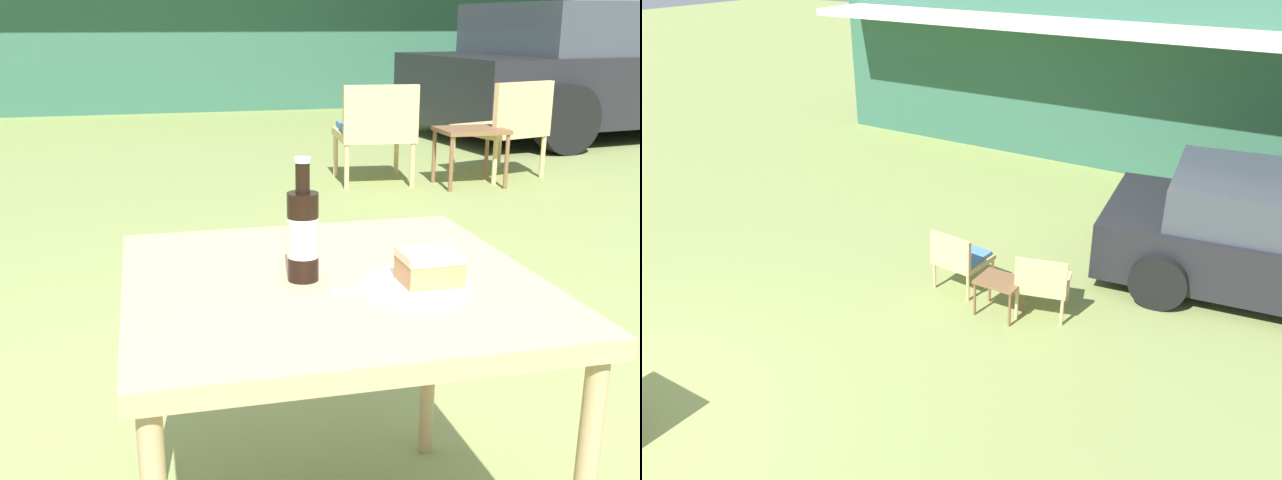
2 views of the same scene
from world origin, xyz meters
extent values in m
cube|color=#2D5B47|center=(0.75, 10.23, 1.50)|extent=(10.25, 3.01, 3.00)
cube|color=silver|center=(0.75, 8.12, 2.46)|extent=(9.73, 1.20, 0.12)
cube|color=#383D47|center=(4.31, 5.80, 1.09)|extent=(2.46, 2.03, 0.50)
cylinder|color=black|center=(3.13, 6.62, 0.32)|extent=(0.65, 0.28, 0.63)
cylinder|color=black|center=(3.40, 4.69, 0.32)|extent=(0.65, 0.28, 0.63)
cylinder|color=tan|center=(1.60, 4.17, 0.16)|extent=(0.04, 0.04, 0.33)
cylinder|color=tan|center=(1.12, 4.22, 0.16)|extent=(0.04, 0.04, 0.33)
cylinder|color=tan|center=(1.56, 3.69, 0.16)|extent=(0.04, 0.04, 0.33)
cylinder|color=tan|center=(1.07, 3.73, 0.16)|extent=(0.04, 0.04, 0.33)
cube|color=tan|center=(1.34, 3.95, 0.36)|extent=(0.59, 0.59, 0.06)
cube|color=tan|center=(1.31, 3.71, 0.56)|extent=(0.55, 0.10, 0.35)
cube|color=#4C7FB7|center=(1.34, 3.95, 0.41)|extent=(0.53, 0.51, 0.05)
cylinder|color=tan|center=(2.53, 4.25, 0.16)|extent=(0.04, 0.04, 0.33)
cylinder|color=tan|center=(2.06, 4.12, 0.16)|extent=(0.04, 0.04, 0.33)
cylinder|color=tan|center=(2.66, 3.78, 0.16)|extent=(0.04, 0.04, 0.33)
cylinder|color=tan|center=(2.19, 3.65, 0.16)|extent=(0.04, 0.04, 0.33)
cube|color=tan|center=(2.36, 3.95, 0.36)|extent=(0.67, 0.67, 0.06)
cube|color=tan|center=(2.43, 3.72, 0.56)|extent=(0.54, 0.20, 0.35)
cube|color=brown|center=(1.98, 3.64, 0.41)|extent=(0.48, 0.38, 0.03)
cylinder|color=brown|center=(1.77, 3.48, 0.20)|extent=(0.03, 0.03, 0.40)
cylinder|color=brown|center=(2.20, 3.48, 0.20)|extent=(0.03, 0.03, 0.40)
cylinder|color=brown|center=(1.77, 3.81, 0.20)|extent=(0.03, 0.03, 0.40)
cylinder|color=brown|center=(2.20, 3.81, 0.20)|extent=(0.03, 0.03, 0.40)
camera|label=1|loc=(-0.36, -1.38, 1.18)|focal=42.00mm
camera|label=2|loc=(4.71, -1.50, 3.74)|focal=35.00mm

